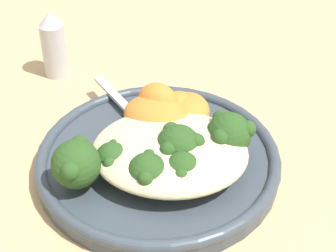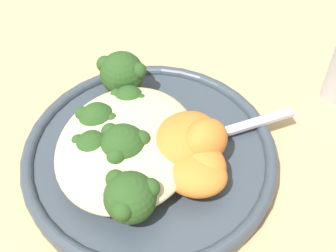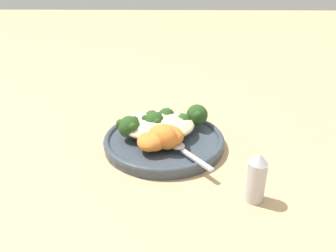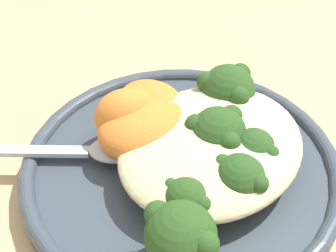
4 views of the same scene
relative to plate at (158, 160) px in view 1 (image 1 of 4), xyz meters
The scene contains 15 objects.
ground_plane 0.02m from the plate, 155.36° to the right, with size 4.00×4.00×0.00m, color tan.
plate is the anchor object (origin of this frame).
quinoa_mound 0.03m from the plate, 123.10° to the left, with size 0.14×0.12×0.03m, color beige.
broccoli_stalk_0 0.08m from the plate, 34.83° to the left, with size 0.08×0.11×0.04m.
broccoli_stalk_1 0.05m from the plate, 31.95° to the left, with size 0.05×0.09×0.03m.
broccoli_stalk_2 0.04m from the plate, 75.79° to the left, with size 0.04×0.13×0.04m.
broccoli_stalk_3 0.04m from the plate, 122.64° to the left, with size 0.07×0.11×0.03m.
broccoli_stalk_4 0.04m from the plate, 144.79° to the left, with size 0.07×0.08×0.04m.
broccoli_stalk_5 0.06m from the plate, behind, with size 0.12×0.06×0.04m.
sweet_potato_chunk_0 0.04m from the plate, 82.26° to the right, with size 0.07×0.06×0.04m, color orange.
sweet_potato_chunk_1 0.06m from the plate, 103.29° to the right, with size 0.04×0.04×0.03m, color orange.
sweet_potato_chunk_2 0.06m from the plate, 117.43° to the right, with size 0.05×0.04×0.03m, color orange.
sweet_potato_chunk_3 0.06m from the plate, 84.11° to the right, with size 0.04×0.04×0.04m, color orange.
spoon 0.06m from the plate, 59.54° to the right, with size 0.08×0.10×0.01m.
salt_shaker 0.22m from the plate, 48.68° to the right, with size 0.03×0.03×0.08m.
Camera 1 is at (-0.03, 0.41, 0.37)m, focal length 60.00 mm.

